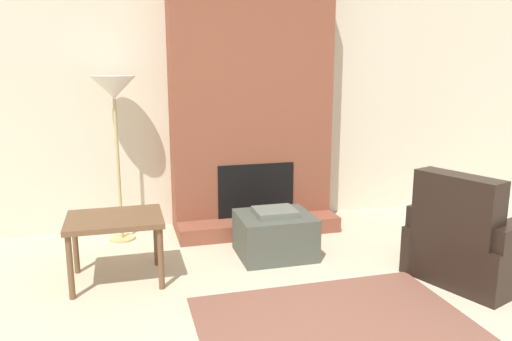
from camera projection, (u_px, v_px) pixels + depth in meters
wall_back at (245, 98)px, 5.17m from camera, size 7.95×0.06×2.60m
fireplace at (251, 105)px, 4.96m from camera, size 1.60×0.68×2.60m
ottoman at (275, 234)px, 4.34m from camera, size 0.64×0.56×0.42m
armchair at (472, 246)px, 3.87m from camera, size 1.08×1.05×0.86m
side_table at (115, 225)px, 3.78m from camera, size 0.71×0.55×0.52m
floor_lamp_left at (114, 95)px, 4.50m from camera, size 0.41×0.41×1.54m
area_rug at (336, 323)px, 3.22m from camera, size 1.76×1.20×0.01m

